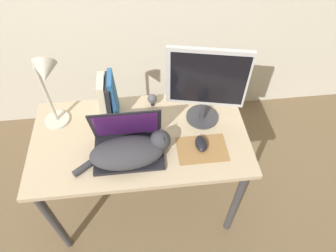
{
  "coord_description": "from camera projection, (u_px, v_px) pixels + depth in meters",
  "views": [
    {
      "loc": [
        0.04,
        -0.66,
        1.94
      ],
      "look_at": [
        0.14,
        0.27,
        0.82
      ],
      "focal_mm": 32.0,
      "sensor_mm": 36.0,
      "label": 1
    }
  ],
  "objects": [
    {
      "name": "webcam",
      "position": [
        152.0,
        99.0,
        1.65
      ],
      "size": [
        0.05,
        0.05,
        0.08
      ],
      "color": "#232328",
      "rests_on": "desk"
    },
    {
      "name": "computer_mouse",
      "position": [
        201.0,
        144.0,
        1.49
      ],
      "size": [
        0.06,
        0.1,
        0.04
      ],
      "color": "black",
      "rests_on": "mousepad"
    },
    {
      "name": "ground_plane",
      "position": [
        150.0,
        242.0,
        1.91
      ],
      "size": [
        12.0,
        12.0,
        0.0
      ],
      "primitive_type": "plane",
      "color": "brown"
    },
    {
      "name": "desk_lamp",
      "position": [
        47.0,
        83.0,
        1.37
      ],
      "size": [
        0.17,
        0.17,
        0.44
      ],
      "color": "beige",
      "rests_on": "desk"
    },
    {
      "name": "cat",
      "position": [
        131.0,
        151.0,
        1.42
      ],
      "size": [
        0.47,
        0.21,
        0.13
      ],
      "color": "#333338",
      "rests_on": "desk"
    },
    {
      "name": "external_monitor",
      "position": [
        206.0,
        84.0,
        1.44
      ],
      "size": [
        0.39,
        0.17,
        0.44
      ],
      "color": "#333338",
      "rests_on": "desk"
    },
    {
      "name": "book_row",
      "position": [
        108.0,
        97.0,
        1.56
      ],
      "size": [
        0.09,
        0.16,
        0.26
      ],
      "color": "beige",
      "rests_on": "desk"
    },
    {
      "name": "laptop",
      "position": [
        128.0,
        144.0,
        1.46
      ],
      "size": [
        0.34,
        0.23,
        0.24
      ],
      "color": "black",
      "rests_on": "desk"
    },
    {
      "name": "desk",
      "position": [
        141.0,
        147.0,
        1.62
      ],
      "size": [
        1.12,
        0.6,
        0.72
      ],
      "color": "tan",
      "rests_on": "ground_plane"
    },
    {
      "name": "mousepad",
      "position": [
        202.0,
        149.0,
        1.49
      ],
      "size": [
        0.25,
        0.17,
        0.0
      ],
      "color": "olive",
      "rests_on": "desk"
    }
  ]
}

